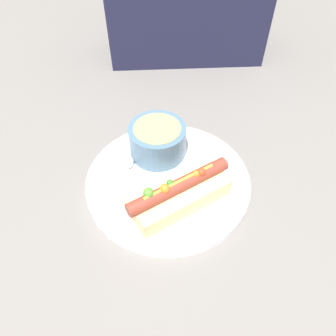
% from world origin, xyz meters
% --- Properties ---
extents(ground_plane, '(4.00, 4.00, 0.00)m').
position_xyz_m(ground_plane, '(0.00, 0.00, 0.00)').
color(ground_plane, slate).
extents(dinner_plate, '(0.29, 0.29, 0.02)m').
position_xyz_m(dinner_plate, '(0.00, 0.00, 0.01)').
color(dinner_plate, white).
rests_on(dinner_plate, ground_plane).
extents(hot_dog, '(0.18, 0.14, 0.06)m').
position_xyz_m(hot_dog, '(0.01, -0.05, 0.04)').
color(hot_dog, '#E5C17F').
rests_on(hot_dog, dinner_plate).
extents(soup_bowl, '(0.11, 0.11, 0.06)m').
position_xyz_m(soup_bowl, '(-0.02, 0.07, 0.05)').
color(soup_bowl, slate).
rests_on(soup_bowl, dinner_plate).
extents(spoon, '(0.05, 0.14, 0.01)m').
position_xyz_m(spoon, '(-0.07, 0.03, 0.02)').
color(spoon, '#B7B7BC').
rests_on(spoon, dinner_plate).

